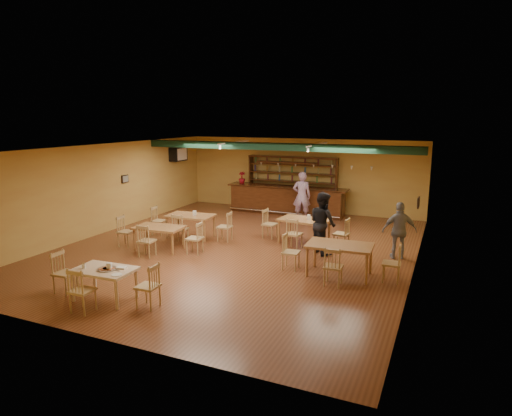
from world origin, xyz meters
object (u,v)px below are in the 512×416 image
at_px(bar_counter, 287,200).
at_px(dining_table_a, 191,226).
at_px(near_table, 105,284).
at_px(patron_bar, 302,196).
at_px(dining_table_d, 339,260).
at_px(dining_table_c, 159,238).
at_px(dining_table_b, 304,231).
at_px(patron_right_a, 323,223).

bearing_deg(bar_counter, dining_table_a, -109.47).
xyz_separation_m(bar_counter, near_table, (-0.66, -9.73, -0.22)).
distance_m(bar_counter, patron_bar, 1.27).
xyz_separation_m(dining_table_d, near_table, (-4.28, -3.51, -0.05)).
bearing_deg(dining_table_a, dining_table_c, -98.12).
relative_size(dining_table_b, dining_table_d, 0.96).
distance_m(dining_table_c, patron_right_a, 4.81).
distance_m(dining_table_b, near_table, 6.47).
bearing_deg(patron_right_a, patron_bar, -21.66).
xyz_separation_m(dining_table_b, near_table, (-2.60, -5.93, -0.04)).
xyz_separation_m(bar_counter, dining_table_d, (3.62, -6.22, -0.17)).
height_order(dining_table_c, dining_table_d, dining_table_d).
height_order(bar_counter, near_table, bar_counter).
xyz_separation_m(dining_table_b, dining_table_c, (-3.70, -2.41, -0.03)).
relative_size(near_table, patron_bar, 0.70).
distance_m(near_table, patron_right_a, 6.18).
xyz_separation_m(bar_counter, patron_bar, (0.90, -0.83, 0.37)).
relative_size(dining_table_a, dining_table_c, 1.06).
xyz_separation_m(near_table, patron_right_a, (3.40, 5.13, 0.55)).
bearing_deg(near_table, dining_table_a, 98.49).
height_order(dining_table_a, dining_table_c, dining_table_a).
relative_size(bar_counter, dining_table_a, 3.27).
distance_m(dining_table_b, patron_right_a, 1.24).
height_order(bar_counter, dining_table_d, bar_counter).
xyz_separation_m(dining_table_c, patron_right_a, (4.50, 1.61, 0.54)).
distance_m(dining_table_a, dining_table_d, 5.49).
height_order(dining_table_c, patron_bar, patron_bar).
xyz_separation_m(bar_counter, dining_table_a, (-1.65, -4.65, -0.19)).
bearing_deg(patron_right_a, near_table, 98.76).
relative_size(dining_table_b, patron_bar, 0.82).
relative_size(bar_counter, dining_table_b, 3.21).
distance_m(bar_counter, dining_table_d, 7.20).
distance_m(patron_bar, patron_right_a, 4.21).
bearing_deg(dining_table_d, near_table, -143.03).
height_order(near_table, patron_right_a, patron_right_a).
bearing_deg(dining_table_c, bar_counter, 69.56).
relative_size(dining_table_c, dining_table_d, 0.89).
bearing_deg(dining_table_b, dining_table_a, -160.07).
bearing_deg(dining_table_a, dining_table_d, -20.54).
bearing_deg(dining_table_a, near_table, -82.95).
height_order(bar_counter, patron_right_a, patron_right_a).
bearing_deg(dining_table_b, dining_table_d, -48.61).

